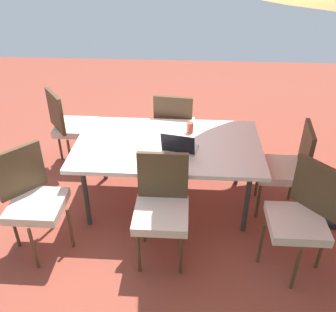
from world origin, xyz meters
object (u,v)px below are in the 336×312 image
object	(u,v)px
laptop	(179,147)
chair_north	(162,205)
dining_table	(168,148)
chair_west	(287,165)
cup	(190,128)
chair_northeast	(32,197)
chair_northwest	(302,214)
chair_south	(175,126)
chair_southeast	(70,124)

from	to	relation	value
laptop	chair_north	bearing A→B (deg)	89.69
dining_table	laptop	distance (m)	0.21
chair_west	cup	xyz separation A→B (m)	(0.97, -0.28, 0.24)
chair_northeast	laptop	bearing A→B (deg)	-24.98
chair_northeast	chair_northwest	size ratio (longest dim) A/B	1.00
dining_table	chair_northwest	size ratio (longest dim) A/B	1.88
chair_northeast	chair_north	size ratio (longest dim) A/B	1.00
dining_table	chair_northwest	bearing A→B (deg)	146.41
dining_table	chair_south	world-z (taller)	chair_south
chair_north	cup	size ratio (longest dim) A/B	8.81
chair_northeast	chair_west	bearing A→B (deg)	-32.62
chair_northeast	cup	world-z (taller)	chair_northeast
dining_table	cup	world-z (taller)	cup
chair_west	chair_south	bearing A→B (deg)	-117.85
dining_table	chair_northeast	world-z (taller)	chair_northeast
chair_northwest	laptop	xyz separation A→B (m)	(1.04, -0.63, 0.24)
cup	chair_north	bearing A→B (deg)	76.96
dining_table	chair_south	size ratio (longest dim) A/B	1.88
chair_southeast	dining_table	bearing A→B (deg)	-157.59
laptop	dining_table	bearing A→B (deg)	-37.91
chair_northeast	chair_west	world-z (taller)	same
chair_south	chair_west	size ratio (longest dim) A/B	1.00
laptop	chair_south	bearing A→B (deg)	-72.53
chair_west	chair_north	world-z (taller)	same
chair_northwest	cup	world-z (taller)	chair_northwest
chair_west	chair_north	xyz separation A→B (m)	(1.20, 0.69, 0.00)
cup	laptop	bearing A→B (deg)	75.92
chair_southeast	cup	size ratio (longest dim) A/B	8.81
chair_south	chair_north	bearing A→B (deg)	94.65
chair_southeast	chair_west	size ratio (longest dim) A/B	1.00
chair_southeast	chair_west	distance (m)	2.52
dining_table	chair_north	size ratio (longest dim) A/B	1.88
chair_northeast	chair_southeast	distance (m)	1.41
chair_south	chair_northeast	bearing A→B (deg)	56.83
chair_northeast	chair_northwest	distance (m)	2.31
chair_south	chair_southeast	bearing A→B (deg)	7.89
chair_north	cup	world-z (taller)	chair_north
laptop	cup	distance (m)	0.40
chair_southeast	chair_northeast	bearing A→B (deg)	145.69
chair_northeast	chair_northwest	xyz separation A→B (m)	(-2.31, 0.08, 0.00)
chair_northwest	chair_north	xyz separation A→B (m)	(1.17, -0.05, 0.00)
chair_south	cup	world-z (taller)	chair_south
chair_northeast	chair_north	bearing A→B (deg)	-49.98
dining_table	chair_north	xyz separation A→B (m)	(0.01, 0.72, -0.14)
chair_north	chair_west	bearing A→B (deg)	30.09
chair_southeast	cup	distance (m)	1.53
chair_west	cup	bearing A→B (deg)	-99.44
chair_south	laptop	bearing A→B (deg)	101.72
dining_table	chair_north	bearing A→B (deg)	89.30
chair_northwest	chair_west	size ratio (longest dim) A/B	1.00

